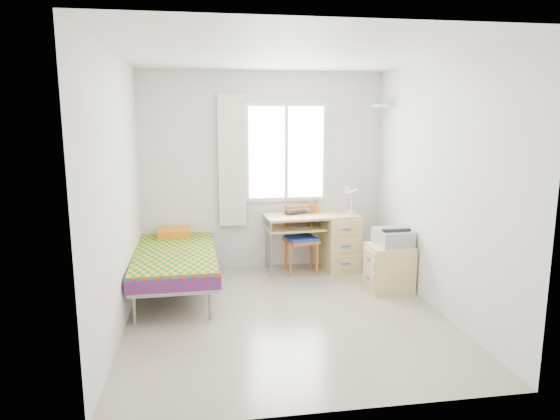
{
  "coord_description": "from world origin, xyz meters",
  "views": [
    {
      "loc": [
        -0.83,
        -4.79,
        2.01
      ],
      "look_at": [
        0.03,
        0.55,
        1.0
      ],
      "focal_mm": 32.0,
      "sensor_mm": 36.0,
      "label": 1
    }
  ],
  "objects_px": {
    "desk": "(334,239)",
    "cabinet": "(389,268)",
    "printer": "(393,237)",
    "chair": "(301,235)",
    "bed": "(176,256)"
  },
  "relations": [
    {
      "from": "printer",
      "to": "desk",
      "type": "bearing_deg",
      "value": 116.19
    },
    {
      "from": "bed",
      "to": "desk",
      "type": "relative_size",
      "value": 1.61
    },
    {
      "from": "desk",
      "to": "cabinet",
      "type": "distance_m",
      "value": 1.0
    },
    {
      "from": "bed",
      "to": "chair",
      "type": "bearing_deg",
      "value": 15.15
    },
    {
      "from": "desk",
      "to": "cabinet",
      "type": "height_order",
      "value": "desk"
    },
    {
      "from": "desk",
      "to": "chair",
      "type": "distance_m",
      "value": 0.47
    },
    {
      "from": "bed",
      "to": "chair",
      "type": "height_order",
      "value": "chair"
    },
    {
      "from": "bed",
      "to": "cabinet",
      "type": "distance_m",
      "value": 2.5
    },
    {
      "from": "bed",
      "to": "desk",
      "type": "xyz_separation_m",
      "value": [
        2.05,
        0.51,
        -0.01
      ]
    },
    {
      "from": "chair",
      "to": "cabinet",
      "type": "bearing_deg",
      "value": -56.82
    },
    {
      "from": "cabinet",
      "to": "printer",
      "type": "distance_m",
      "value": 0.37
    },
    {
      "from": "printer",
      "to": "chair",
      "type": "bearing_deg",
      "value": 136.27
    },
    {
      "from": "cabinet",
      "to": "printer",
      "type": "height_order",
      "value": "printer"
    },
    {
      "from": "desk",
      "to": "cabinet",
      "type": "relative_size",
      "value": 2.3
    },
    {
      "from": "bed",
      "to": "chair",
      "type": "relative_size",
      "value": 2.25
    }
  ]
}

